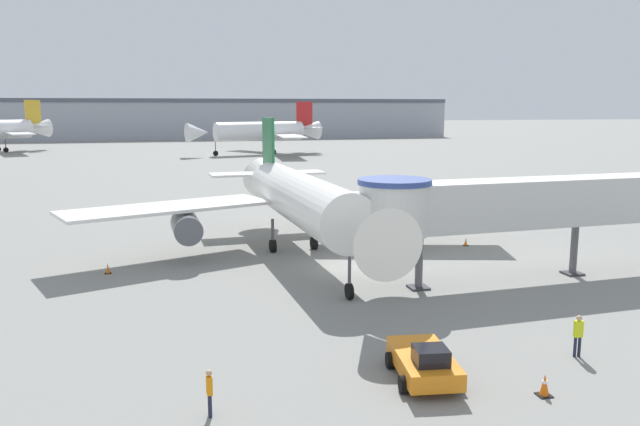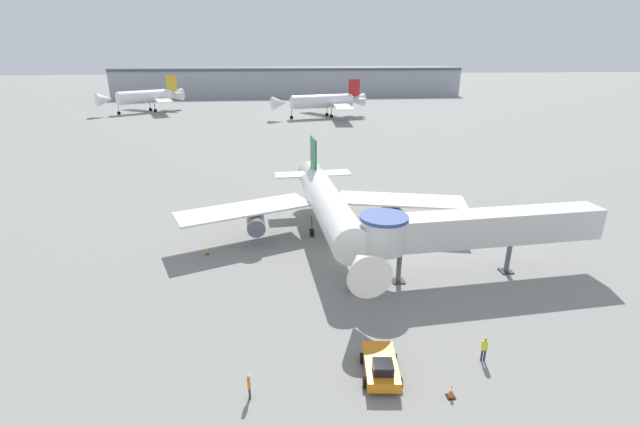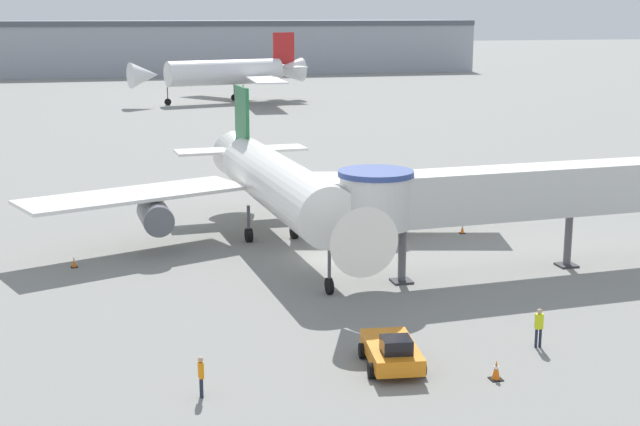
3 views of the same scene
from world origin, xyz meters
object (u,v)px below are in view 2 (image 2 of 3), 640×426
main_airplane (328,207)px  background_jet_red_tail (324,101)px  jet_bridge (467,229)px  pushback_tug_orange (381,366)px  ground_crew_marshaller (249,385)px  traffic_cone_port_wing (207,252)px  ground_crew_wing_walker (484,347)px  traffic_cone_starboard_wing (441,233)px  background_jet_gold_tail (146,97)px  traffic_cone_apron_front (451,392)px

main_airplane → background_jet_red_tail: (11.17, 94.25, 0.97)m
jet_bridge → pushback_tug_orange: 16.28m
jet_bridge → background_jet_red_tail: bearing=86.6°
ground_crew_marshaller → main_airplane: bearing=156.3°
jet_bridge → pushback_tug_orange: size_ratio=5.24×
traffic_cone_port_wing → ground_crew_wing_walker: 27.40m
main_airplane → ground_crew_wing_walker: bearing=-72.5°
jet_bridge → traffic_cone_starboard_wing: jet_bridge is taller
traffic_cone_starboard_wing → background_jet_red_tail: background_jet_red_tail is taller
traffic_cone_starboard_wing → pushback_tug_orange: bearing=-120.2°
traffic_cone_port_wing → background_jet_gold_tail: (-34.76, 115.72, 4.85)m
pushback_tug_orange → traffic_cone_apron_front: pushback_tug_orange is taller
main_airplane → ground_crew_wing_walker: main_airplane is taller
ground_crew_wing_walker → background_jet_gold_tail: 145.05m
traffic_cone_port_wing → traffic_cone_apron_front: bearing=-51.6°
background_jet_gold_tail → ground_crew_wing_walker: bearing=-14.8°
ground_crew_marshaller → ground_crew_wing_walker: 15.31m
pushback_tug_orange → background_jet_red_tail: background_jet_red_tail is taller
ground_crew_marshaller → pushback_tug_orange: bearing=92.4°
main_airplane → traffic_cone_port_wing: size_ratio=49.50×
ground_crew_wing_walker → traffic_cone_port_wing: bearing=148.3°
main_airplane → background_jet_gold_tail: 123.42m
jet_bridge → main_airplane: bearing=137.6°
background_jet_gold_tail → background_jet_red_tail: background_jet_gold_tail is taller
jet_bridge → background_jet_gold_tail: background_jet_gold_tail is taller
ground_crew_wing_walker → background_jet_red_tail: (3.53, 114.43, 3.92)m
jet_bridge → traffic_cone_starboard_wing: size_ratio=35.93×
traffic_cone_apron_front → ground_crew_wing_walker: (3.39, 2.85, 0.64)m
traffic_cone_starboard_wing → ground_crew_marshaller: ground_crew_marshaller is taller
traffic_cone_port_wing → background_jet_gold_tail: 120.92m
traffic_cone_apron_front → ground_crew_wing_walker: ground_crew_wing_walker is taller
traffic_cone_apron_front → traffic_cone_port_wing: 27.15m
ground_crew_marshaller → ground_crew_wing_walker: size_ratio=0.92×
jet_bridge → pushback_tug_orange: bearing=-135.1°
ground_crew_marshaller → traffic_cone_port_wing: bearing=-170.3°
ground_crew_wing_walker → pushback_tug_orange: bearing=-164.8°
background_jet_gold_tail → traffic_cone_starboard_wing: bearing=-9.2°
ground_crew_marshaller → background_jet_gold_tail: size_ratio=0.06×
jet_bridge → traffic_cone_starboard_wing: bearing=76.1°
traffic_cone_port_wing → ground_crew_wing_walker: size_ratio=0.36×
traffic_cone_apron_front → ground_crew_marshaller: 11.93m
jet_bridge → background_jet_red_tail: size_ratio=0.66×
main_airplane → traffic_cone_apron_front: main_airplane is taller
traffic_cone_starboard_wing → background_jet_gold_tail: 128.75m
traffic_cone_starboard_wing → ground_crew_wing_walker: (-5.15, -20.42, 0.75)m
jet_bridge → ground_crew_wing_walker: 12.27m
ground_crew_marshaller → background_jet_red_tail: size_ratio=0.05×
pushback_tug_orange → ground_crew_wing_walker: size_ratio=2.36×
traffic_cone_starboard_wing → ground_crew_marshaller: (-20.38, -21.98, 0.67)m
traffic_cone_apron_front → traffic_cone_port_wing: bearing=128.4°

